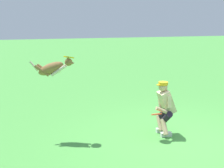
# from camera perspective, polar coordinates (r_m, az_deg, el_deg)

# --- Properties ---
(ground_plane) EXTENTS (60.00, 60.00, 0.00)m
(ground_plane) POSITION_cam_1_polar(r_m,az_deg,el_deg) (7.19, 12.89, -10.64)
(ground_plane) COLOR #4A9A41
(person) EXTENTS (0.57, 0.64, 1.29)m
(person) POSITION_cam_1_polar(r_m,az_deg,el_deg) (7.38, 9.74, -4.11)
(person) COLOR silver
(person) RESTS_ON ground_plane
(dog) EXTENTS (0.99, 0.43, 0.48)m
(dog) POSITION_cam_1_polar(r_m,az_deg,el_deg) (6.96, -10.82, 2.92)
(dog) COLOR olive
(frisbee_flying) EXTENTS (0.32, 0.32, 0.09)m
(frisbee_flying) POSITION_cam_1_polar(r_m,az_deg,el_deg) (6.89, -7.98, 4.93)
(frisbee_flying) COLOR yellow
(frisbee_held) EXTENTS (0.34, 0.33, 0.12)m
(frisbee_held) POSITION_cam_1_polar(r_m,az_deg,el_deg) (7.08, 8.27, -5.54)
(frisbee_held) COLOR #E74924
(frisbee_held) RESTS_ON person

